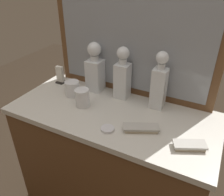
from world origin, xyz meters
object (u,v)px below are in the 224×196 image
crystal_decanter_right (95,71)px  napkin_holder (60,76)px  crystal_tumbler_front (82,98)px  porcelain_dish (108,129)px  crystal_decanter_far_right (122,78)px  crystal_tumbler_far_right (72,89)px  silver_brush_right (190,145)px  silver_brush_center (141,128)px  crystal_decanter_front (159,86)px

crystal_decanter_right → napkin_holder: (-0.24, -0.02, -0.07)m
crystal_tumbler_front → napkin_holder: 0.32m
napkin_holder → porcelain_dish: bearing=-30.3°
crystal_decanter_far_right → napkin_holder: crystal_decanter_far_right is taller
crystal_tumbler_far_right → silver_brush_right: size_ratio=0.58×
silver_brush_center → porcelain_dish: size_ratio=2.69×
crystal_decanter_front → porcelain_dish: size_ratio=4.84×
silver_brush_right → silver_brush_center: 0.22m
porcelain_dish → crystal_decanter_far_right: bearing=103.0°
crystal_decanter_front → silver_brush_center: crystal_decanter_front is taller
crystal_tumbler_front → silver_brush_center: size_ratio=0.57×
porcelain_dish → crystal_tumbler_front: bearing=150.6°
crystal_decanter_front → crystal_tumbler_far_right: size_ratio=3.59×
crystal_tumbler_far_right → napkin_holder: 0.19m
crystal_decanter_far_right → silver_brush_center: crystal_decanter_far_right is taller
crystal_tumbler_front → crystal_tumbler_far_right: size_ratio=1.13×
crystal_decanter_front → crystal_decanter_right: size_ratio=1.06×
crystal_decanter_far_right → porcelain_dish: size_ratio=4.64×
crystal_tumbler_far_right → porcelain_dish: crystal_tumbler_far_right is taller
crystal_tumbler_front → silver_brush_right: crystal_tumbler_front is taller
crystal_decanter_far_right → crystal_tumbler_front: 0.25m
crystal_decanter_right → porcelain_dish: (0.25, -0.31, -0.11)m
silver_brush_center → crystal_decanter_far_right: bearing=131.1°
crystal_decanter_far_right → silver_brush_center: bearing=-48.9°
crystal_tumbler_front → porcelain_dish: (0.22, -0.12, -0.04)m
crystal_decanter_front → porcelain_dish: (-0.14, -0.29, -0.12)m
crystal_decanter_front → crystal_tumbler_front: size_ratio=3.17×
silver_brush_right → silver_brush_center: same height
crystal_decanter_front → napkin_holder: (-0.63, -0.01, -0.08)m
silver_brush_right → silver_brush_center: size_ratio=0.86×
crystal_tumbler_front → porcelain_dish: 0.25m
crystal_tumbler_front → crystal_tumbler_far_right: crystal_tumbler_front is taller
porcelain_dish → crystal_tumbler_far_right: bearing=149.9°
crystal_decanter_front → porcelain_dish: crystal_decanter_front is taller
crystal_decanter_far_right → crystal_tumbler_far_right: size_ratio=3.45×
crystal_tumbler_front → crystal_tumbler_far_right: 0.13m
crystal_tumbler_front → porcelain_dish: size_ratio=1.53×
crystal_decanter_right → silver_brush_center: size_ratio=1.70×
crystal_tumbler_front → silver_brush_center: bearing=-8.7°
crystal_decanter_right → crystal_tumbler_front: 0.21m
crystal_tumbler_front → silver_brush_center: (0.35, -0.05, -0.03)m
crystal_decanter_front → silver_brush_right: 0.34m
crystal_tumbler_front → silver_brush_center: crystal_tumbler_front is taller
crystal_decanter_right → porcelain_dish: size_ratio=4.58×
crystal_decanter_far_right → crystal_tumbler_front: size_ratio=3.04×
crystal_decanter_right → silver_brush_right: bearing=-23.2°
crystal_tumbler_far_right → silver_brush_right: crystal_tumbler_far_right is taller
crystal_decanter_far_right → crystal_tumbler_far_right: 0.29m
crystal_decanter_right → crystal_decanter_front: bearing=-2.5°
crystal_decanter_front → napkin_holder: size_ratio=2.78×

